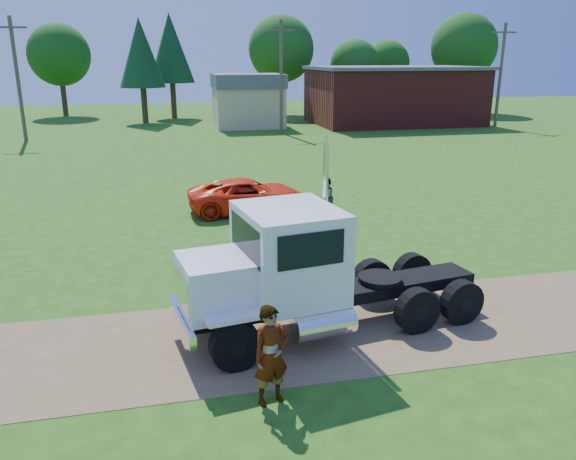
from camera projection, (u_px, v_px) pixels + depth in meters
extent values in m
plane|color=#284D10|center=(343.00, 330.00, 13.28)|extent=(140.00, 140.00, 0.00)
cube|color=brown|center=(343.00, 330.00, 13.28)|extent=(120.00, 4.20, 0.01)
cube|color=black|center=(337.00, 294.00, 13.34)|extent=(7.39, 2.10, 0.29)
cylinder|color=black|center=(236.00, 346.00, 11.47)|extent=(1.12, 0.51, 1.08)
cylinder|color=black|center=(236.00, 346.00, 11.47)|extent=(0.43, 0.42, 0.38)
cylinder|color=black|center=(210.00, 305.00, 13.32)|extent=(1.12, 0.51, 1.08)
cylinder|color=black|center=(210.00, 305.00, 13.32)|extent=(0.43, 0.42, 0.38)
cylinder|color=black|center=(417.00, 311.00, 13.05)|extent=(1.12, 0.51, 1.08)
cylinder|color=black|center=(417.00, 311.00, 13.05)|extent=(0.43, 0.42, 0.38)
cylinder|color=black|center=(371.00, 279.00, 14.90)|extent=(1.12, 0.51, 1.08)
cylinder|color=black|center=(371.00, 279.00, 14.90)|extent=(0.43, 0.42, 0.38)
cylinder|color=black|center=(462.00, 302.00, 13.50)|extent=(1.12, 0.51, 1.08)
cylinder|color=black|center=(462.00, 302.00, 13.50)|extent=(0.43, 0.42, 0.38)
cylinder|color=black|center=(412.00, 272.00, 15.35)|extent=(1.12, 0.51, 1.08)
cylinder|color=black|center=(412.00, 272.00, 15.35)|extent=(0.43, 0.42, 0.38)
cube|color=silver|center=(222.00, 283.00, 12.12)|extent=(2.01, 1.92, 1.17)
cube|color=white|center=(182.00, 291.00, 11.82)|extent=(0.31, 1.46, 0.98)
cube|color=white|center=(182.00, 321.00, 12.01)|extent=(0.51, 2.24, 0.29)
cube|color=silver|center=(289.00, 252.00, 12.54)|extent=(2.41, 2.65, 2.05)
cube|color=black|center=(246.00, 239.00, 12.05)|extent=(0.36, 1.94, 0.83)
cube|color=black|center=(311.00, 250.00, 11.36)|extent=(1.45, 0.28, 0.73)
cube|color=black|center=(271.00, 220.00, 13.45)|extent=(1.45, 0.28, 0.73)
cube|color=silver|center=(235.00, 317.00, 11.28)|extent=(1.23, 0.62, 0.10)
cube|color=silver|center=(209.00, 281.00, 13.13)|extent=(1.23, 0.62, 0.10)
cylinder|color=white|center=(324.00, 324.00, 12.06)|extent=(1.45, 0.80, 0.59)
cylinder|color=white|center=(324.00, 230.00, 13.34)|extent=(0.16, 0.16, 4.50)
cylinder|color=black|center=(380.00, 279.00, 13.69)|extent=(1.24, 1.24, 0.12)
imported|color=red|center=(248.00, 195.00, 23.23)|extent=(5.04, 2.54, 1.37)
imported|color=#999999|center=(271.00, 355.00, 10.24)|extent=(0.82, 0.66, 1.94)
imported|color=#999999|center=(326.00, 197.00, 22.54)|extent=(0.96, 0.95, 1.56)
cube|color=maroon|center=(393.00, 97.00, 53.59)|extent=(15.00, 10.00, 5.00)
cube|color=#545458|center=(395.00, 68.00, 52.81)|extent=(15.40, 10.40, 0.30)
cube|color=tan|center=(248.00, 107.00, 50.85)|extent=(6.00, 5.00, 3.60)
cube|color=#545458|center=(248.00, 81.00, 50.17)|extent=(6.20, 5.40, 1.20)
cylinder|color=#4A3829|center=(18.00, 80.00, 41.60)|extent=(0.28, 0.28, 9.00)
cube|color=#4A3829|center=(11.00, 27.00, 40.50)|extent=(2.20, 0.14, 0.14)
cylinder|color=#4A3829|center=(281.00, 78.00, 45.81)|extent=(0.28, 0.28, 9.00)
cube|color=#4A3829|center=(281.00, 30.00, 44.72)|extent=(2.20, 0.14, 0.14)
cylinder|color=#4A3829|center=(500.00, 76.00, 50.03)|extent=(0.28, 0.28, 9.00)
cube|color=#4A3829|center=(505.00, 32.00, 48.93)|extent=(2.20, 0.14, 0.14)
cylinder|color=#382216|center=(64.00, 100.00, 60.61)|extent=(0.56, 0.56, 3.42)
sphere|color=#144110|center=(59.00, 55.00, 59.23)|extent=(6.45, 6.45, 6.45)
cylinder|color=#382216|center=(174.00, 100.00, 58.29)|extent=(0.56, 0.56, 3.65)
cone|color=black|center=(170.00, 48.00, 56.75)|extent=(4.59, 4.59, 6.79)
cylinder|color=#382216|center=(281.00, 97.00, 61.81)|extent=(0.56, 0.56, 3.74)
sphere|color=#144110|center=(281.00, 49.00, 60.31)|extent=(7.05, 7.05, 7.05)
cylinder|color=#382216|center=(354.00, 100.00, 63.09)|extent=(0.56, 0.56, 2.88)
sphere|color=#144110|center=(355.00, 64.00, 61.93)|extent=(5.43, 5.43, 5.43)
cylinder|color=#382216|center=(460.00, 95.00, 64.37)|extent=(0.56, 0.56, 3.88)
sphere|color=#144110|center=(464.00, 47.00, 62.81)|extent=(7.32, 7.32, 7.32)
cylinder|color=#382216|center=(145.00, 105.00, 54.06)|extent=(0.56, 0.56, 3.41)
cone|color=black|center=(141.00, 53.00, 52.64)|extent=(4.28, 4.28, 6.33)
cylinder|color=#382216|center=(385.00, 97.00, 68.19)|extent=(0.56, 0.56, 2.89)
sphere|color=#144110|center=(387.00, 64.00, 67.03)|extent=(5.44, 5.44, 5.44)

